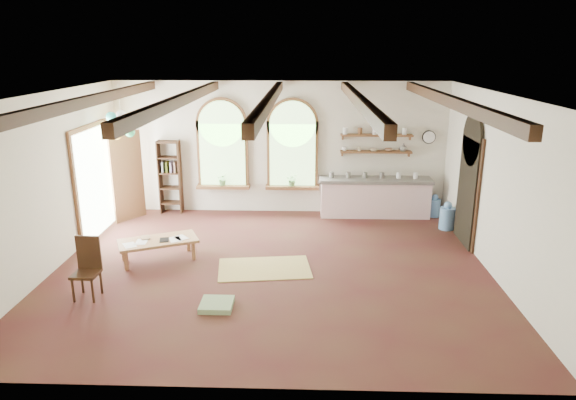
{
  "coord_description": "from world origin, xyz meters",
  "views": [
    {
      "loc": [
        0.61,
        -8.77,
        3.97
      ],
      "look_at": [
        0.29,
        0.6,
        1.16
      ],
      "focal_mm": 32.0,
      "sensor_mm": 36.0,
      "label": 1
    }
  ],
  "objects_px": {
    "coffee_table": "(158,242)",
    "balloon_cluster": "(121,125)",
    "kitchen_counter": "(375,197)",
    "side_chair": "(87,281)"
  },
  "relations": [
    {
      "from": "kitchen_counter",
      "to": "coffee_table",
      "type": "distance_m",
      "value": 5.34
    },
    {
      "from": "kitchen_counter",
      "to": "side_chair",
      "type": "height_order",
      "value": "side_chair"
    },
    {
      "from": "coffee_table",
      "to": "balloon_cluster",
      "type": "distance_m",
      "value": 3.01
    },
    {
      "from": "coffee_table",
      "to": "balloon_cluster",
      "type": "xyz_separation_m",
      "value": [
        -1.21,
        1.93,
        1.97
      ]
    },
    {
      "from": "kitchen_counter",
      "to": "balloon_cluster",
      "type": "height_order",
      "value": "balloon_cluster"
    },
    {
      "from": "coffee_table",
      "to": "balloon_cluster",
      "type": "relative_size",
      "value": 1.41
    },
    {
      "from": "kitchen_counter",
      "to": "balloon_cluster",
      "type": "bearing_deg",
      "value": -170.66
    },
    {
      "from": "coffee_table",
      "to": "kitchen_counter",
      "type": "bearing_deg",
      "value": 32.55
    },
    {
      "from": "balloon_cluster",
      "to": "coffee_table",
      "type": "bearing_deg",
      "value": -58.03
    },
    {
      "from": "coffee_table",
      "to": "balloon_cluster",
      "type": "bearing_deg",
      "value": 121.97
    }
  ]
}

